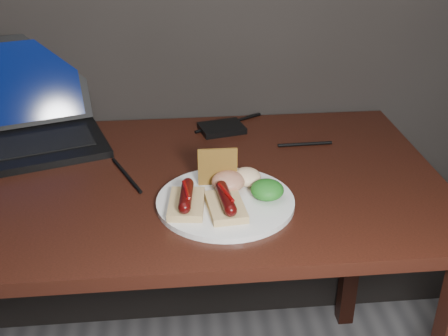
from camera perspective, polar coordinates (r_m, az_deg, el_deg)
desk at (r=1.33m, az=-8.83°, el=-4.49°), size 1.40×0.70×0.75m
laptop at (r=1.51m, az=-20.14°, el=4.31°), size 0.47×0.43×0.25m
hard_drive at (r=1.51m, az=-0.24°, el=4.07°), size 0.13×0.11×0.02m
desk_cables at (r=1.42m, az=-8.25°, el=1.95°), size 1.00×0.42×0.01m
plate at (r=1.17m, az=0.14°, el=-3.45°), size 0.33×0.33×0.01m
bread_sausage_left at (r=1.14m, az=-3.84°, el=-3.28°), size 0.08×0.12×0.04m
bread_sausage_center at (r=1.13m, az=0.19°, el=-3.57°), size 0.08×0.12×0.04m
crispbread at (r=1.21m, az=-0.65°, el=0.13°), size 0.09×0.01×0.08m
salad_greens at (r=1.17m, az=4.41°, el=-2.22°), size 0.07×0.07×0.04m
salsa_mound at (r=1.20m, az=0.44°, el=-1.37°), size 0.07×0.07×0.04m
coleslaw_mound at (r=1.22m, az=2.28°, el=-0.90°), size 0.06×0.06×0.04m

